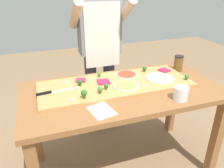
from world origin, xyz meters
TOP-DOWN VIEW (x-y plane):
  - ground_plane at (0.00, 0.00)m, footprint 8.00×8.00m
  - prep_table at (0.00, 0.00)m, footprint 1.54×0.78m
  - cutting_board at (-0.03, 0.08)m, footprint 1.22×0.46m
  - chefs_knife at (-0.54, 0.07)m, footprint 0.29×0.06m
  - pizza_whole_pesto_green at (0.02, -0.01)m, footprint 0.20×0.20m
  - pizza_whole_tomato_red at (0.11, 0.20)m, footprint 0.19×0.19m
  - pizza_whole_white_garlic at (0.35, 0.04)m, footprint 0.24×0.24m
  - pizza_slice_near_left at (0.47, 0.18)m, footprint 0.11×0.11m
  - pizza_slice_center at (-0.12, 0.12)m, footprint 0.11×0.11m
  - pizza_slice_near_right at (-0.29, 0.21)m, footprint 0.10×0.10m
  - broccoli_floret_back_right at (-0.14, -0.01)m, footprint 0.03×0.03m
  - broccoli_floret_front_right at (0.29, 0.22)m, footprint 0.04×0.04m
  - broccoli_floret_front_left at (0.54, -0.05)m, footprint 0.04×0.04m
  - broccoli_floret_center_right at (-0.20, -0.05)m, footprint 0.04×0.04m
  - broccoli_floret_center_left at (-0.32, 0.12)m, footprint 0.04×0.04m
  - broccoli_floret_back_mid at (-0.13, 0.24)m, footprint 0.03×0.03m
  - broccoli_floret_back_left at (-0.33, -0.08)m, footprint 0.05×0.05m
  - cheese_crumble_a at (0.37, 0.26)m, footprint 0.02×0.02m
  - cheese_crumble_b at (-0.43, 0.23)m, footprint 0.02×0.02m
  - cheese_crumble_c at (-0.34, 0.06)m, footprint 0.03×0.03m
  - cheese_crumble_d at (0.15, -0.06)m, footprint 0.02×0.02m
  - cheese_crumble_e at (-0.40, 0.19)m, footprint 0.02×0.02m
  - cheese_crumble_f at (-0.41, -0.11)m, footprint 0.03×0.03m
  - flour_cup at (0.33, -0.28)m, footprint 0.10×0.10m
  - sauce_jar at (0.62, 0.19)m, footprint 0.08×0.08m
  - recipe_note at (-0.25, -0.25)m, footprint 0.17×0.21m
  - cook_center at (-0.00, 0.64)m, footprint 0.54×0.39m

SIDE VIEW (x-z plane):
  - ground_plane at x=0.00m, z-range 0.00..0.00m
  - prep_table at x=0.00m, z-range 0.28..1.08m
  - recipe_note at x=-0.25m, z-range 0.79..0.80m
  - cutting_board at x=-0.03m, z-range 0.79..0.82m
  - pizza_slice_near_left at x=0.47m, z-range 0.82..0.83m
  - pizza_slice_center at x=-0.12m, z-range 0.82..0.83m
  - pizza_slice_near_right at x=-0.29m, z-range 0.82..0.83m
  - chefs_knife at x=-0.54m, z-range 0.81..0.83m
  - cheese_crumble_b at x=-0.43m, z-range 0.82..0.83m
  - pizza_whole_white_garlic at x=0.35m, z-range 0.82..0.83m
  - pizza_whole_pesto_green at x=0.02m, z-range 0.82..0.83m
  - pizza_whole_tomato_red at x=0.11m, z-range 0.82..0.83m
  - cheese_crumble_a at x=0.37m, z-range 0.82..0.83m
  - cheese_crumble_d at x=0.15m, z-range 0.82..0.83m
  - cheese_crumble_c at x=-0.34m, z-range 0.82..0.84m
  - cheese_crumble_e at x=-0.40m, z-range 0.82..0.84m
  - cheese_crumble_f at x=-0.41m, z-range 0.82..0.84m
  - flour_cup at x=0.33m, z-range 0.79..0.88m
  - broccoli_floret_front_left at x=0.54m, z-range 0.82..0.87m
  - broccoli_floret_back_mid at x=-0.13m, z-range 0.82..0.87m
  - broccoli_floret_front_right at x=0.29m, z-range 0.82..0.87m
  - broccoli_floret_back_right at x=-0.14m, z-range 0.82..0.87m
  - broccoli_floret_center_right at x=-0.20m, z-range 0.82..0.88m
  - broccoli_floret_center_left at x=-0.32m, z-range 0.82..0.88m
  - broccoli_floret_back_left at x=-0.33m, z-range 0.82..0.89m
  - sauce_jar at x=0.62m, z-range 0.79..0.94m
  - cook_center at x=0.00m, z-range 0.16..1.83m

